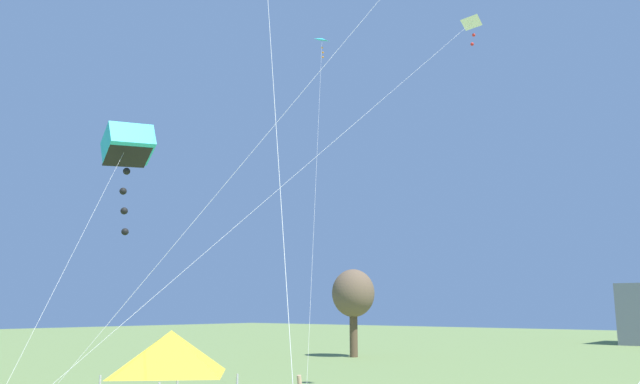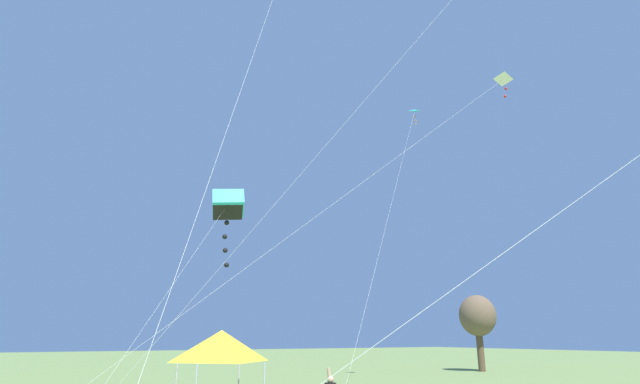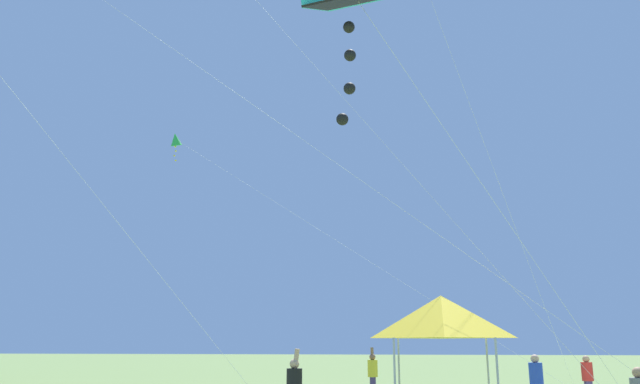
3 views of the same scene
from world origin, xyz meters
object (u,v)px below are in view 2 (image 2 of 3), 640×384
object	(u,v)px
festival_tent	(221,346)
kite_white_delta_5	(501,80)
kite_cyan_box_3	(228,205)
kite_cyan_delta_0	(414,113)

from	to	relation	value
festival_tent	kite_white_delta_5	size ratio (longest dim) A/B	0.16
festival_tent	kite_cyan_box_3	world-z (taller)	kite_cyan_box_3
kite_white_delta_5	kite_cyan_box_3	bearing A→B (deg)	-118.52
kite_cyan_delta_0	kite_cyan_box_3	bearing A→B (deg)	-72.26
kite_white_delta_5	festival_tent	bearing A→B (deg)	-96.88
kite_cyan_delta_0	festival_tent	bearing A→B (deg)	-60.86
festival_tent	kite_cyan_delta_0	size ratio (longest dim) A/B	0.16
kite_cyan_box_3	kite_white_delta_5	size ratio (longest dim) A/B	0.47
festival_tent	kite_white_delta_5	bearing A→B (deg)	83.12
kite_white_delta_5	kite_cyan_delta_0	bearing A→B (deg)	159.04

